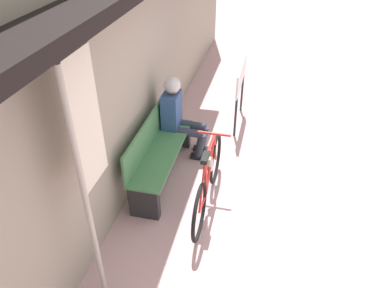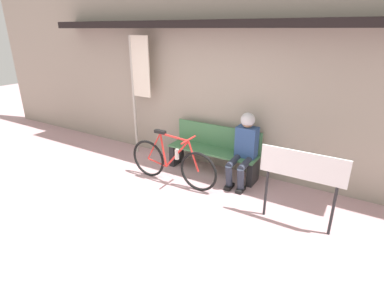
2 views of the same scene
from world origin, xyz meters
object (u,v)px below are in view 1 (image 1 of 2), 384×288
object	(u,v)px
park_bench_near	(159,152)
signboard	(241,79)
bicycle	(208,181)
person_seated	(178,111)
banner_pole	(87,154)

from	to	relation	value
park_bench_near	signboard	size ratio (longest dim) A/B	1.55
bicycle	person_seated	distance (m)	1.22
park_bench_near	banner_pole	xyz separation A→B (m)	(-1.66, 0.01, 1.13)
banner_pole	bicycle	bearing A→B (deg)	-30.38
bicycle	person_seated	bearing A→B (deg)	31.99
signboard	banner_pole	bearing A→B (deg)	165.53
person_seated	banner_pole	size ratio (longest dim) A/B	0.51
signboard	bicycle	bearing A→B (deg)	176.89
bicycle	signboard	distance (m)	2.09
person_seated	signboard	bearing A→B (deg)	-35.13
bicycle	signboard	bearing A→B (deg)	-3.11
person_seated	signboard	xyz separation A→B (m)	(1.04, -0.73, 0.10)
person_seated	park_bench_near	bearing A→B (deg)	169.38
park_bench_near	person_seated	bearing A→B (deg)	-10.62
person_seated	banner_pole	distance (m)	2.42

